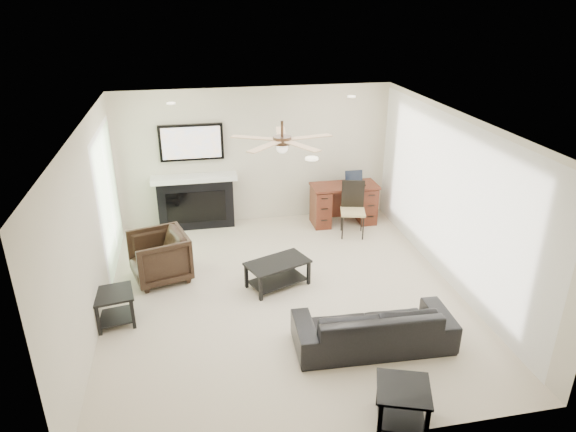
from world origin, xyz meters
name	(u,v)px	position (x,y,z in m)	size (l,w,h in m)	color
room_shell	(296,181)	(0.19, 0.08, 1.68)	(5.50, 5.54, 2.52)	#C2B29C
sofa	(373,326)	(0.85, -1.36, 0.28)	(1.93, 0.75, 0.56)	black
armchair	(159,257)	(-1.75, 0.79, 0.37)	(0.79, 0.82, 0.74)	black
coffee_table	(278,274)	(-0.05, 0.24, 0.20)	(0.90, 0.50, 0.40)	black
end_table_near	(402,405)	(0.70, -2.61, 0.23)	(0.52, 0.52, 0.45)	black
end_table_left	(115,308)	(-2.30, -0.26, 0.23)	(0.50, 0.50, 0.45)	black
fireplace_unit	(194,178)	(-1.14, 2.58, 0.95)	(1.52, 0.34, 1.91)	black
desk	(344,204)	(1.56, 2.24, 0.38)	(1.22, 0.56, 0.76)	#401710
desk_chair	(353,210)	(1.56, 1.69, 0.48)	(0.42, 0.44, 0.97)	black
laptop	(356,179)	(1.76, 2.22, 0.88)	(0.33, 0.24, 0.23)	black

